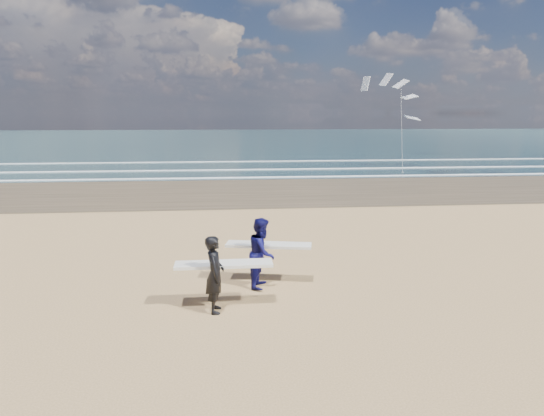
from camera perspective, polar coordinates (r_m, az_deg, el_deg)
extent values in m
cube|color=#1A343A|center=(84.23, 8.02, 8.03)|extent=(220.00, 100.00, 0.02)
cube|color=white|center=(38.35, 25.55, 3.60)|extent=(220.00, 0.50, 0.05)
cube|color=white|center=(42.42, 22.30, 4.47)|extent=(220.00, 0.50, 0.05)
cube|color=white|center=(48.22, 18.71, 5.41)|extent=(220.00, 0.50, 0.05)
imported|color=black|center=(10.76, -6.75, -7.75)|extent=(0.42, 0.63, 1.73)
cube|color=white|center=(11.06, -5.69, -6.58)|extent=(2.20, 0.52, 0.07)
imported|color=#0E0D4B|center=(12.21, -1.18, -5.26)|extent=(0.88, 1.01, 1.77)
cube|color=white|center=(12.54, -0.39, -4.36)|extent=(2.26, 0.96, 0.07)
cube|color=slate|center=(37.08, 15.12, 4.08)|extent=(0.12, 0.12, 0.10)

